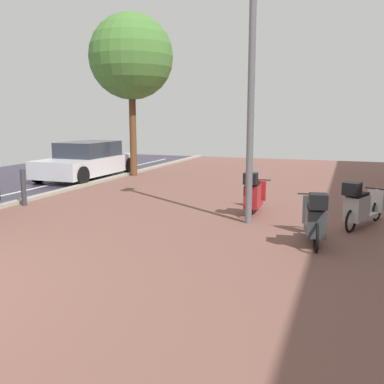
% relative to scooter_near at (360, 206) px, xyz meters
% --- Properties ---
extents(scooter_near, '(0.95, 1.66, 0.98)m').
position_rel_scooter_near_xyz_m(scooter_near, '(0.00, 0.00, 0.00)').
color(scooter_near, black).
rests_on(scooter_near, ground).
extents(scooter_mid, '(0.52, 1.64, 1.02)m').
position_rel_scooter_near_xyz_m(scooter_mid, '(-2.22, 0.48, 0.01)').
color(scooter_mid, black).
rests_on(scooter_mid, ground).
extents(scooter_far, '(0.61, 1.68, 0.99)m').
position_rel_scooter_near_xyz_m(scooter_far, '(-0.75, -1.47, 0.01)').
color(scooter_far, black).
rests_on(scooter_far, ground).
extents(parked_car_far, '(1.91, 4.19, 1.30)m').
position_rel_scooter_near_xyz_m(parked_car_far, '(-9.12, 4.33, 0.17)').
color(parked_car_far, silver).
rests_on(parked_car_far, ground).
extents(lamp_post, '(0.20, 0.52, 5.62)m').
position_rel_scooter_near_xyz_m(lamp_post, '(-2.15, -0.34, 2.69)').
color(lamp_post, slate).
rests_on(lamp_post, ground).
extents(street_tree, '(3.03, 3.03, 5.82)m').
position_rel_scooter_near_xyz_m(street_tree, '(-7.81, 5.40, 3.85)').
color(street_tree, brown).
rests_on(street_tree, ground).
extents(bollard_far, '(0.12, 0.12, 0.91)m').
position_rel_scooter_near_xyz_m(bollard_far, '(-7.77, -0.49, 0.02)').
color(bollard_far, '#38383D').
rests_on(bollard_far, ground).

